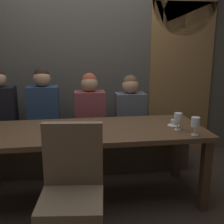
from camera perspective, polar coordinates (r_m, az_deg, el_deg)
The scene contains 15 objects.
ground at distance 2.94m, azimuth -4.20°, elevation -17.47°, with size 9.00×9.00×0.00m, color #382D26.
back_wall_tiled at distance 3.74m, azimuth -6.00°, elevation 13.28°, with size 6.00×0.12×3.00m, color #4C4944.
arched_door at distance 3.96m, azimuth 14.37°, elevation 11.00°, with size 0.90×0.05×2.55m.
dining_table at distance 2.66m, azimuth -4.44°, elevation -5.34°, with size 2.20×0.84×0.74m.
banquette_bench at distance 3.46m, azimuth -5.11°, elevation -8.27°, with size 2.50×0.44×0.45m.
chair_near_side at distance 2.03m, azimuth -8.34°, elevation -14.58°, with size 0.49×0.49×0.98m.
diner_redhead at distance 3.39m, azimuth -22.47°, elevation 1.17°, with size 0.36×0.24×0.83m.
diner_bearded at distance 3.33m, azimuth -14.17°, elevation 1.53°, with size 0.36×0.24×0.83m.
diner_far_end at distance 3.29m, azimuth -4.67°, elevation 1.18°, with size 0.36×0.24×0.76m.
diner_near_end at distance 3.36m, azimuth 3.81°, elevation 1.17°, with size 0.36×0.24×0.73m.
wine_glass_near_left at distance 2.53m, azimuth 17.07°, elevation -2.18°, with size 0.08×0.08×0.16m.
wine_glass_far_right at distance 2.64m, azimuth 13.67°, elevation -1.21°, with size 0.08×0.08×0.16m.
espresso_cup at distance 2.79m, azimuth 12.80°, elevation -2.31°, with size 0.12×0.12×0.06m.
dessert_plate at distance 2.48m, azimuth -6.18°, elevation -4.31°, with size 0.19×0.19×0.05m.
fork_on_table at distance 2.48m, azimuth -3.01°, elevation -4.50°, with size 0.02×0.17×0.01m, color silver.
Camera 1 is at (-0.16, -2.51, 1.51)m, focal length 43.63 mm.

